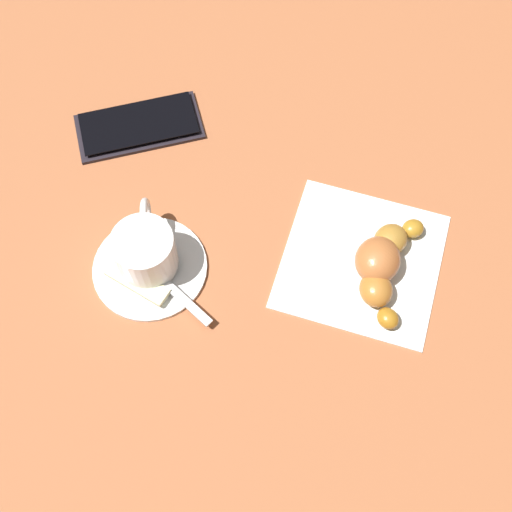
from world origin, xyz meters
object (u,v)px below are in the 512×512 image
object	(u,v)px
teaspoon	(145,264)
napkin	(361,261)
croissant	(382,263)
sugar_packet	(137,282)
saucer	(150,267)
espresso_cup	(145,250)
cell_phone	(139,126)

from	to	relation	value
teaspoon	napkin	size ratio (longest dim) A/B	0.78
croissant	sugar_packet	bearing A→B (deg)	13.57
croissant	napkin	bearing A→B (deg)	-21.78
teaspoon	saucer	bearing A→B (deg)	-163.76
espresso_cup	croissant	xyz separation A→B (m)	(-0.24, -0.03, -0.02)
saucer	sugar_packet	size ratio (longest dim) A/B	1.71
sugar_packet	napkin	world-z (taller)	sugar_packet
espresso_cup	cell_phone	distance (m)	0.18
teaspoon	sugar_packet	bearing A→B (deg)	80.90
croissant	cell_phone	xyz separation A→B (m)	(0.29, -0.14, -0.01)
croissant	espresso_cup	bearing A→B (deg)	7.77
sugar_packet	napkin	xyz separation A→B (m)	(-0.23, -0.07, -0.01)
croissant	cell_phone	size ratio (longest dim) A/B	0.86
croissant	cell_phone	distance (m)	0.32
teaspoon	cell_phone	world-z (taller)	teaspoon
sugar_packet	cell_phone	world-z (taller)	sugar_packet
espresso_cup	napkin	world-z (taller)	espresso_cup
saucer	croissant	world-z (taller)	croissant
croissant	cell_phone	world-z (taller)	croissant
saucer	napkin	xyz separation A→B (m)	(-0.22, -0.04, -0.00)
napkin	cell_phone	distance (m)	0.30
napkin	cell_phone	xyz separation A→B (m)	(0.27, -0.13, 0.00)
napkin	cell_phone	size ratio (longest dim) A/B	1.02
sugar_packet	napkin	size ratio (longest dim) A/B	0.43
saucer	cell_phone	size ratio (longest dim) A/B	0.75
saucer	napkin	size ratio (longest dim) A/B	0.74
sugar_packet	cell_phone	size ratio (longest dim) A/B	0.44
croissant	teaspoon	bearing A→B (deg)	8.94
espresso_cup	teaspoon	world-z (taller)	espresso_cup
saucer	sugar_packet	world-z (taller)	sugar_packet
saucer	teaspoon	bearing A→B (deg)	16.24
teaspoon	croissant	distance (m)	0.24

